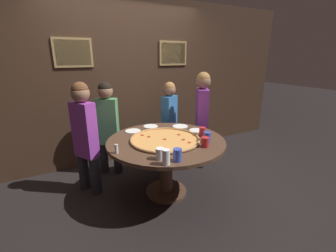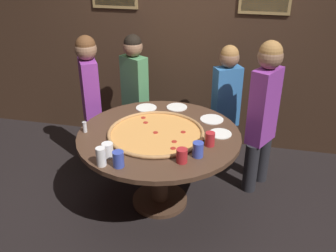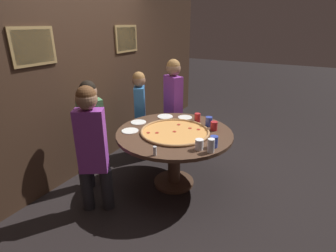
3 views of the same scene
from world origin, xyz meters
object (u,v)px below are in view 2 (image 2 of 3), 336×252
Objects in this scene: drink_cup_beside_pizza at (118,159)px; diner_far_left at (226,99)px; drink_cup_far_right at (182,156)px; drink_cup_far_left at (210,139)px; giant_pizza at (156,133)px; drink_cup_near_left at (108,150)px; white_plate_right_side at (146,108)px; drink_cup_centre_back at (101,157)px; condiment_shaker at (85,127)px; drink_cup_front_edge at (198,150)px; diner_centre_back at (264,109)px; white_plate_beside_cup at (212,119)px; white_plate_left_side at (177,107)px; diner_side_left at (135,89)px; dining_table at (159,148)px; diner_side_right at (91,95)px; white_plate_near_front at (220,134)px.

diner_far_left reaches higher than drink_cup_beside_pizza.
drink_cup_far_left reaches higher than drink_cup_far_right.
drink_cup_beside_pizza is at bearing -105.15° from giant_pizza.
drink_cup_beside_pizza is 0.17m from drink_cup_near_left.
white_plate_right_side is 0.85m from diner_far_left.
drink_cup_near_left is at bearing -93.06° from white_plate_right_side.
drink_cup_centre_back is 0.58m from condiment_shaker.
drink_cup_far_right is 0.96× the size of drink_cup_far_left.
drink_cup_far_left is at bearing 0.18° from condiment_shaker.
giant_pizza is 0.50m from drink_cup_front_edge.
diner_centre_back reaches higher than diner_far_left.
diner_centre_back is at bearing 14.21° from white_plate_beside_cup.
drink_cup_centre_back is 0.11× the size of diner_far_left.
drink_cup_centre_back is 1.20m from white_plate_left_side.
white_plate_right_side is 0.15× the size of diner_side_left.
drink_cup_front_edge is (0.38, -0.30, 0.21)m from dining_table.
diner_side_left reaches higher than giant_pizza.
drink_cup_centre_back is at bearing -173.78° from drink_cup_beside_pizza.
diner_side_right is at bearing 119.55° from drink_cup_near_left.
white_plate_near_front is (0.24, 0.51, -0.05)m from drink_cup_far_right.
drink_cup_far_right is at bearing -52.13° from giant_pizza.
drink_cup_front_edge is 1.26× the size of condiment_shaker.
drink_cup_front_edge reaches higher than white_plate_beside_cup.
drink_cup_beside_pizza reaches higher than white_plate_beside_cup.
diner_centre_back is (0.60, 0.89, 0.05)m from drink_cup_far_right.
drink_cup_front_edge is at bearing -68.61° from white_plate_left_side.
white_plate_left_side is at bearing 179.09° from diner_side_left.
drink_cup_far_left is 1.45m from diner_side_right.
white_plate_right_side is at bearing 153.64° from white_plate_near_front.
drink_cup_front_edge is 0.20m from drink_cup_far_left.
drink_cup_beside_pizza is (-0.17, -0.57, 0.21)m from dining_table.
drink_cup_near_left reaches higher than giant_pizza.
drink_cup_far_right is at bearing 16.75° from drink_cup_centre_back.
diner_side_left is at bearing 149.92° from white_plate_left_side.
drink_cup_near_left reaches higher than drink_cup_far_right.
drink_cup_far_right is at bearing -5.13° from diner_centre_back.
giant_pizza is at bearing 74.85° from drink_cup_beside_pizza.
white_plate_right_side reaches higher than dining_table.
diner_side_left reaches higher than drink_cup_front_edge.
white_plate_left_side is at bearing 85.50° from dining_table.
giant_pizza is at bearing 57.29° from drink_cup_near_left.
white_plate_right_side is at bearing 169.96° from white_plate_beside_cup.
diner_side_left is at bearing -31.29° from diner_far_left.
condiment_shaker is 0.07× the size of diner_side_right.
white_plate_near_front is at bearing 64.49° from drink_cup_far_right.
white_plate_right_side is at bearing 128.93° from drink_cup_front_edge.
white_plate_right_side is 0.61m from diner_side_right.
diner_side_right reaches higher than white_plate_right_side.
drink_cup_far_right is 0.54× the size of white_plate_right_side.
drink_cup_near_left is 0.08× the size of diner_side_left.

